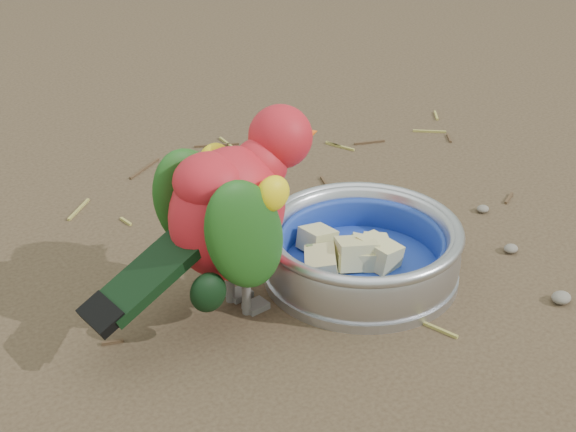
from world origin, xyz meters
TOP-DOWN VIEW (x-y plane):
  - ground at (0.00, 0.00)m, footprint 60.00×60.00m
  - food_bowl at (0.06, 0.04)m, footprint 0.20×0.20m
  - bowl_wall at (0.06, 0.04)m, footprint 0.20×0.20m
  - fruit_wedges at (0.06, 0.04)m, footprint 0.12×0.12m
  - lory_parrot at (-0.08, 0.07)m, footprint 0.24×0.13m
  - ground_debris at (-0.02, 0.08)m, footprint 0.90×0.80m

SIDE VIEW (x-z plane):
  - ground at x=0.00m, z-range 0.00..0.00m
  - ground_debris at x=-0.02m, z-range 0.00..0.01m
  - food_bowl at x=0.06m, z-range 0.00..0.02m
  - fruit_wedges at x=0.06m, z-range 0.02..0.05m
  - bowl_wall at x=0.06m, z-range 0.02..0.06m
  - lory_parrot at x=-0.08m, z-range 0.00..0.19m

